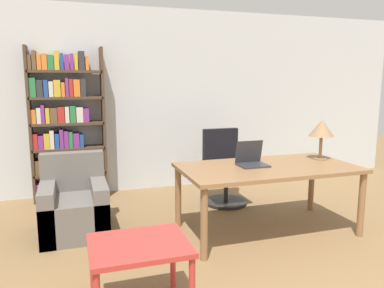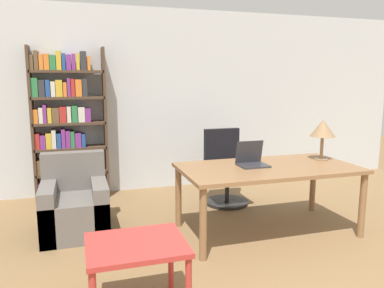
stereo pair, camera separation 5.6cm
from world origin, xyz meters
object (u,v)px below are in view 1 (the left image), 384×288
Objects in this scene: side_table_blue at (139,253)px; bookshelf at (63,128)px; laptop at (251,160)px; table_lamp at (322,129)px; desk at (268,173)px; armchair at (75,208)px; office_chair at (224,171)px.

bookshelf is (-0.52, 2.97, 0.54)m from side_table_blue.
table_lamp reaches higher than laptop.
laptop is 0.15× the size of bookshelf.
desk is 2.77× the size of side_table_blue.
side_table_blue is 1.74m from armchair.
armchair is at bearing 163.30° from desk.
bookshelf reaches higher than office_chair.
table_lamp reaches higher than desk.
armchair reaches higher than desk.
armchair is (-0.42, 1.68, -0.18)m from side_table_blue.
desk reaches higher than side_table_blue.
bookshelf reaches higher than desk.
laptop is 0.45× the size of side_table_blue.
office_chair is 0.48× the size of bookshelf.
desk is at bearing -16.70° from armchair.
table_lamp is 0.47× the size of office_chair.
desk is 6.12× the size of laptop.
laptop reaches higher than desk.
armchair is 0.40× the size of bookshelf.
desk is 2.86m from bookshelf.
table_lamp is at bearing 26.95° from side_table_blue.
table_lamp is 2.70m from side_table_blue.
table_lamp reaches higher than armchair.
desk is 1.93m from side_table_blue.
office_chair is at bearing 84.20° from laptop.
side_table_blue is 3.06m from bookshelf.
office_chair is (-0.80, 0.96, -0.66)m from table_lamp.
desk is 0.88m from table_lamp.
armchair is (-2.01, 0.60, -0.38)m from desk.
laptop reaches higher than side_table_blue.
side_table_blue is (-1.44, -1.16, -0.33)m from laptop.
office_chair is at bearing 130.00° from table_lamp.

